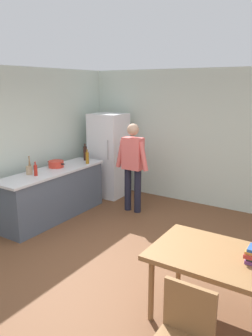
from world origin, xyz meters
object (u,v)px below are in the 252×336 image
(bottle_sauce_red, at_px, (36,170))
(bottle_wine_dark, at_px, (85,153))
(dining_table, at_px, (222,263))
(person, at_px, (133,162))
(utensil_jar, at_px, (29,170))
(bottle_oil_amber, at_px, (87,158))
(cooking_pot, at_px, (56,164))
(refrigerator, at_px, (109,155))
(chair, at_px, (183,336))

(bottle_sauce_red, height_order, bottle_wine_dark, bottle_wine_dark)
(dining_table, bearing_deg, person, 137.59)
(utensil_jar, relative_size, bottle_oil_amber, 1.14)
(cooking_pot, xyz_separation_m, utensil_jar, (-0.03, -0.61, 0.02))
(cooking_pot, bearing_deg, bottle_oil_amber, 59.69)
(bottle_oil_amber, distance_m, bottle_wine_dark, 0.31)
(refrigerator, height_order, person, refrigerator)
(refrigerator, xyz_separation_m, bottle_wine_dark, (-0.12, -0.65, 0.15))
(dining_table, height_order, chair, chair)
(chair, xyz_separation_m, cooking_pot, (-3.50, 2.27, 0.43))
(person, relative_size, dining_table, 1.21)
(bottle_wine_dark, bearing_deg, refrigerator, 79.71)
(refrigerator, distance_m, dining_table, 4.27)
(bottle_oil_amber, bearing_deg, dining_table, -29.92)
(dining_table, height_order, bottle_sauce_red, bottle_sauce_red)
(person, bearing_deg, dining_table, -42.41)
(refrigerator, distance_m, bottle_wine_dark, 0.68)
(bottle_sauce_red, relative_size, bottle_wine_dark, 0.71)
(person, distance_m, dining_table, 3.20)
(dining_table, distance_m, bottle_sauce_red, 3.46)
(utensil_jar, bearing_deg, dining_table, -11.13)
(chair, distance_m, bottle_wine_dark, 4.59)
(dining_table, bearing_deg, bottle_wine_dark, 149.05)
(chair, xyz_separation_m, utensil_jar, (-3.53, 1.66, 0.44))
(refrigerator, relative_size, bottle_oil_amber, 6.43)
(cooking_pot, distance_m, utensil_jar, 0.61)
(utensil_jar, height_order, bottle_oil_amber, utensil_jar)
(refrigerator, height_order, bottle_sauce_red, refrigerator)
(bottle_wine_dark, bearing_deg, cooking_pot, -96.60)
(bottle_sauce_red, distance_m, bottle_wine_dark, 1.36)
(chair, bearing_deg, bottle_sauce_red, 163.28)
(bottle_sauce_red, bearing_deg, bottle_oil_amber, 81.01)
(cooking_pot, xyz_separation_m, bottle_oil_amber, (0.31, 0.53, 0.06))
(dining_table, relative_size, cooking_pot, 3.50)
(chair, distance_m, bottle_oil_amber, 4.28)
(cooking_pot, height_order, utensil_jar, utensil_jar)
(cooking_pot, bearing_deg, bottle_sauce_red, -78.04)
(bottle_wine_dark, bearing_deg, bottle_oil_amber, -43.29)
(chair, bearing_deg, refrigerator, 141.46)
(cooking_pot, bearing_deg, refrigerator, 81.67)
(bottle_sauce_red, bearing_deg, cooking_pot, 101.96)
(chair, bearing_deg, dining_table, 99.48)
(dining_table, relative_size, bottle_wine_dark, 4.12)
(person, bearing_deg, bottle_oil_amber, -159.87)
(bottle_oil_amber, bearing_deg, person, 20.13)
(person, xyz_separation_m, bottle_wine_dark, (-1.07, -0.10, 0.07))
(person, bearing_deg, chair, -52.97)
(cooking_pot, distance_m, bottle_oil_amber, 0.62)
(refrigerator, relative_size, bottle_wine_dark, 5.29)
(dining_table, height_order, bottle_oil_amber, bottle_oil_amber)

